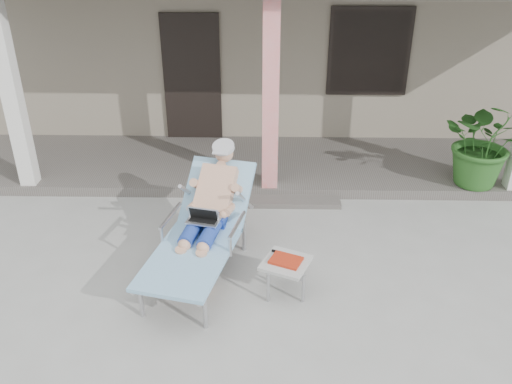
{
  "coord_description": "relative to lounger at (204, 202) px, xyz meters",
  "views": [
    {
      "loc": [
        -0.05,
        -4.86,
        3.75
      ],
      "look_at": [
        -0.16,
        0.6,
        0.85
      ],
      "focal_mm": 38.0,
      "sensor_mm": 36.0,
      "label": 1
    }
  ],
  "objects": [
    {
      "name": "house",
      "position": [
        0.74,
        6.12,
        0.83
      ],
      "size": [
        10.4,
        5.4,
        3.3
      ],
      "color": "gray",
      "rests_on": "ground"
    },
    {
      "name": "porch_step",
      "position": [
        0.73,
        1.48,
        -0.8
      ],
      "size": [
        2.0,
        0.3,
        0.07
      ],
      "primitive_type": "cube",
      "color": "#605B56",
      "rests_on": "ground"
    },
    {
      "name": "side_table",
      "position": [
        0.9,
        -0.48,
        -0.49
      ],
      "size": [
        0.61,
        0.61,
        0.42
      ],
      "rotation": [
        0.0,
        0.0,
        -0.41
      ],
      "color": "#B1B1AC",
      "rests_on": "ground"
    },
    {
      "name": "ground",
      "position": [
        0.73,
        -0.37,
        -0.84
      ],
      "size": [
        60.0,
        60.0,
        0.0
      ],
      "primitive_type": "plane",
      "color": "#9E9E99",
      "rests_on": "ground"
    },
    {
      "name": "potted_palm",
      "position": [
        3.76,
        1.88,
        -0.03
      ],
      "size": [
        1.38,
        1.26,
        1.31
      ],
      "primitive_type": "imported",
      "rotation": [
        0.0,
        0.0,
        -0.22
      ],
      "color": "#26591E",
      "rests_on": "porch_deck"
    },
    {
      "name": "porch_deck",
      "position": [
        0.73,
        2.63,
        -0.76
      ],
      "size": [
        10.0,
        2.0,
        0.15
      ],
      "primitive_type": "cube",
      "color": "#605B56",
      "rests_on": "ground"
    },
    {
      "name": "lounger",
      "position": [
        0.0,
        0.0,
        0.0
      ],
      "size": [
        1.23,
        2.17,
        1.36
      ],
      "rotation": [
        0.0,
        0.0,
        -0.23
      ],
      "color": "#B7B7BC",
      "rests_on": "ground"
    }
  ]
}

